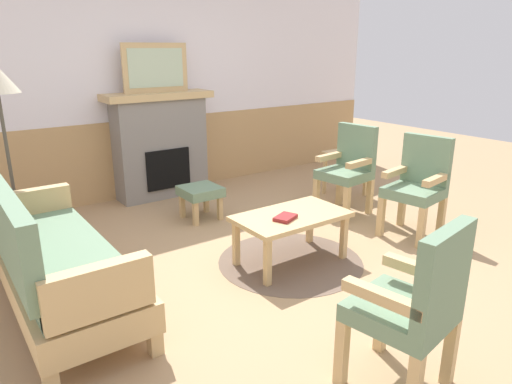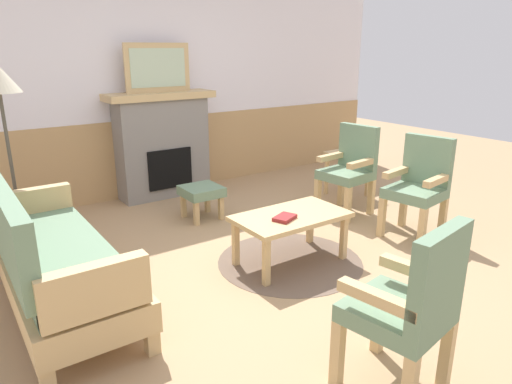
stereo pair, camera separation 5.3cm
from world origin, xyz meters
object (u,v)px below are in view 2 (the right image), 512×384
coffee_table (291,220)px  footstool (202,193)px  couch (52,259)px  armchair_by_window_left (419,183)px  framed_picture (158,68)px  book_on_table (285,218)px  armchair_near_fireplace (350,166)px  fireplace (163,144)px  armchair_front_left (411,303)px  side_table (348,162)px

coffee_table → footstool: (-0.10, 1.39, -0.10)m
couch → armchair_by_window_left: bearing=-10.1°
armchair_by_window_left → footstool: bearing=132.9°
framed_picture → book_on_table: 2.70m
armchair_near_fireplace → couch: bearing=-175.1°
coffee_table → footstool: coffee_table is taller
fireplace → coffee_table: bearing=-88.0°
framed_picture → footstool: 1.62m
book_on_table → armchair_front_left: size_ratio=0.20×
book_on_table → armchair_near_fireplace: size_ratio=0.20×
coffee_table → book_on_table: 0.15m
armchair_front_left → armchair_by_window_left: bearing=35.2°
fireplace → armchair_near_fireplace: (1.42, -1.78, -0.11)m
framed_picture → couch: framed_picture is taller
side_table → couch: bearing=-168.6°
footstool → armchair_front_left: armchair_front_left is taller
coffee_table → fireplace: bearing=92.0°
book_on_table → armchair_near_fireplace: armchair_near_fireplace is taller
couch → armchair_by_window_left: 3.30m
framed_picture → armchair_by_window_left: size_ratio=0.82×
framed_picture → book_on_table: framed_picture is taller
armchair_near_fireplace → armchair_by_window_left: (0.06, -0.85, 0.00)m
framed_picture → side_table: size_ratio=1.45×
book_on_table → side_table: (1.91, 1.14, -0.02)m
couch → side_table: (3.62, 0.73, 0.04)m
side_table → coffee_table: bearing=-148.9°
armchair_by_window_left → couch: bearing=169.9°
couch → side_table: couch is taller
framed_picture → couch: 2.94m
couch → fireplace: bearing=49.5°
armchair_by_window_left → book_on_table: bearing=173.7°
framed_picture → couch: (-1.75, -2.05, -1.16)m
book_on_table → fireplace: bearing=89.1°
armchair_front_left → side_table: bearing=49.2°
footstool → armchair_near_fireplace: (1.44, -0.77, 0.25)m
coffee_table → armchair_near_fireplace: 1.48m
side_table → book_on_table: bearing=-149.1°
book_on_table → side_table: bearing=30.9°
armchair_near_fireplace → armchair_by_window_left: size_ratio=1.00×
armchair_near_fireplace → armchair_front_left: same height
coffee_table → armchair_front_left: armchair_front_left is taller
fireplace → framed_picture: framed_picture is taller
armchair_front_left → framed_picture: bearing=83.9°
armchair_front_left → side_table: size_ratio=1.78×
footstool → armchair_near_fireplace: size_ratio=0.41×
footstool → side_table: (1.89, -0.31, 0.15)m
framed_picture → armchair_by_window_left: framed_picture is taller
footstool → armchair_front_left: 3.01m
couch → book_on_table: couch is taller
couch → coffee_table: 1.87m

